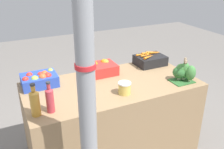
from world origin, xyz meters
name	(u,v)px	position (x,y,z in m)	size (l,w,h in m)	color
ground_plane	(112,148)	(0.00, 0.00, 0.00)	(10.00, 10.00, 0.00)	slate
market_table	(112,118)	(0.00, 0.00, 0.40)	(1.72, 0.85, 0.81)	#937551
support_pole	(86,75)	(-0.51, -0.71, 1.29)	(0.13, 0.13, 2.58)	gray
apple_crate	(40,79)	(-0.66, 0.27, 0.87)	(0.34, 0.26, 0.14)	#2847B7
orange_crate	(100,68)	(-0.02, 0.28, 0.87)	(0.34, 0.26, 0.15)	red
carrot_crate	(150,60)	(0.63, 0.28, 0.87)	(0.34, 0.26, 0.15)	black
broccoli_pile	(183,72)	(0.68, -0.24, 0.90)	(0.23, 0.20, 0.20)	#2D602D
juice_bottle_amber	(35,102)	(-0.78, -0.25, 0.93)	(0.08, 0.08, 0.27)	gold
juice_bottle_ruby	(50,99)	(-0.67, -0.25, 0.92)	(0.06, 0.06, 0.27)	#B2333D
pickle_jar	(125,88)	(0.02, -0.24, 0.87)	(0.12, 0.12, 0.11)	#DBBC56
sparrow_bird	(186,61)	(0.67, -0.26, 1.03)	(0.09, 0.12, 0.05)	#4C3D2D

